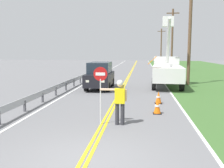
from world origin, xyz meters
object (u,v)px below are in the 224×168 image
stop_sign_paddle (100,83)px  utility_pole_mid (172,39)px  utility_pole_near (190,35)px  utility_bucket_truck (167,69)px  oncoming_suv_nearest (100,75)px  flagger_worker (120,99)px  traffic_cone_mid (158,98)px  utility_pole_far (161,46)px  traffic_cone_lead (157,107)px

stop_sign_paddle → utility_pole_mid: size_ratio=0.26×
utility_pole_near → utility_bucket_truck: bearing=-149.2°
utility_bucket_truck → oncoming_suv_nearest: (-5.39, -2.14, -0.36)m
oncoming_suv_nearest → utility_pole_mid: (7.62, 18.28, 3.62)m
flagger_worker → stop_sign_paddle: (-0.77, -0.01, 0.66)m
flagger_worker → traffic_cone_mid: (1.83, 4.43, -0.71)m
flagger_worker → stop_sign_paddle: stop_sign_paddle is taller
oncoming_suv_nearest → utility_pole_far: 40.97m
flagger_worker → traffic_cone_lead: (1.63, 2.02, -0.71)m
flagger_worker → utility_bucket_truck: (2.99, 11.93, 0.38)m
utility_bucket_truck → utility_pole_mid: 16.61m
stop_sign_paddle → oncoming_suv_nearest: 9.96m
utility_pole_mid → traffic_cone_mid: size_ratio=12.85×
oncoming_suv_nearest → traffic_cone_lead: oncoming_suv_nearest is taller
utility_pole_far → traffic_cone_lead: 48.19m
oncoming_suv_nearest → traffic_cone_lead: size_ratio=6.61×
traffic_cone_lead → traffic_cone_mid: size_ratio=1.00×
utility_pole_far → utility_pole_near: bearing=-90.5°
utility_pole_near → traffic_cone_lead: size_ratio=12.06×
oncoming_suv_nearest → utility_bucket_truck: bearing=21.7°
utility_pole_far → traffic_cone_mid: size_ratio=11.62×
utility_bucket_truck → utility_pole_mid: size_ratio=0.77×
utility_bucket_truck → utility_pole_far: utility_pole_far is taller
oncoming_suv_nearest → utility_pole_far: utility_pole_far is taller
stop_sign_paddle → oncoming_suv_nearest: size_ratio=0.50×
utility_pole_far → traffic_cone_mid: 45.78m
stop_sign_paddle → utility_pole_mid: utility_pole_mid is taller
traffic_cone_lead → utility_pole_mid: bearing=82.2°
flagger_worker → traffic_cone_mid: bearing=67.5°
oncoming_suv_nearest → utility_pole_mid: 20.13m
utility_pole_mid → traffic_cone_mid: (-3.38, -23.64, -4.35)m
utility_pole_near → traffic_cone_lead: bearing=-106.8°
stop_sign_paddle → oncoming_suv_nearest: bearing=99.5°
stop_sign_paddle → flagger_worker: bearing=0.5°
stop_sign_paddle → traffic_cone_lead: stop_sign_paddle is taller
utility_pole_far → oncoming_suv_nearest: bearing=-100.8°
utility_pole_mid → oncoming_suv_nearest: bearing=-112.6°
utility_bucket_truck → oncoming_suv_nearest: size_ratio=1.50×
flagger_worker → oncoming_suv_nearest: oncoming_suv_nearest is taller
utility_pole_near → traffic_cone_mid: bearing=-109.9°
flagger_worker → utility_bucket_truck: 12.31m
utility_pole_mid → utility_pole_far: size_ratio=1.11×
utility_pole_far → traffic_cone_lead: size_ratio=11.62×
utility_pole_mid → utility_pole_far: 21.85m
utility_pole_far → utility_bucket_truck: bearing=-93.4°
traffic_cone_lead → traffic_cone_mid: 2.42m
flagger_worker → utility_bucket_truck: size_ratio=0.26×
utility_bucket_truck → traffic_cone_lead: 10.06m
stop_sign_paddle → traffic_cone_mid: bearing=59.6°
flagger_worker → utility_pole_mid: 28.78m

